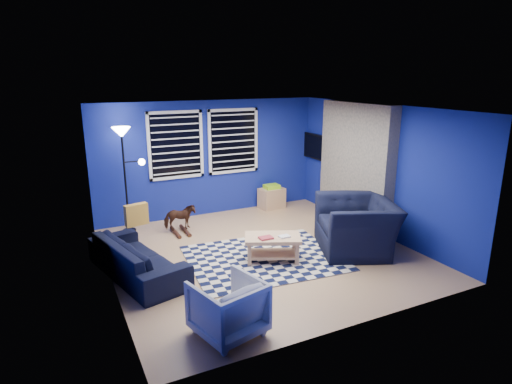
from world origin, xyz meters
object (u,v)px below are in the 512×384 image
Objects in this scene: cabinet at (272,198)px; armchair_big at (356,226)px; rocking_horse at (180,217)px; coffee_table at (273,243)px; sofa at (137,258)px; armchair_bent at (228,308)px; tv at (317,147)px; floor_lamp at (124,147)px.

armchair_big is at bearing -94.74° from cabinet.
coffee_table is at bearing -142.89° from rocking_horse.
armchair_big is 2.30× the size of cabinet.
sofa is 3.35× the size of rocking_horse.
coffee_table is at bearing -146.80° from armchair_bent.
tv is 0.71× the size of armchair_big.
floor_lamp is at bearing -98.65° from armchair_bent.
sofa is 2.18m from coffee_table.
floor_lamp is (0.25, 2.04, 1.40)m from sofa.
floor_lamp is (-1.88, 2.49, 1.38)m from coffee_table.
cabinet is at bearing -64.93° from rocking_horse.
tv reaches higher than armchair_bent.
tv is 1.57m from cabinet.
coffee_table is 1.73× the size of cabinet.
coffee_table is 3.41m from floor_lamp.
armchair_big is 2.86m from cabinet.
armchair_bent reaches higher than sofa.
armchair_big is at bearing -108.52° from tv.
armchair_bent is at bearing -42.68° from armchair_big.
cabinet is (-1.04, 0.25, -1.15)m from tv.
armchair_big is at bearing -114.91° from sofa.
armchair_bent is 0.73× the size of coffee_table.
armchair_bent is at bearing -84.25° from floor_lamp.
tv is 3.62m from rocking_horse.
armchair_bent is at bearing -177.79° from rocking_horse.
armchair_bent is 2.18m from coffee_table.
armchair_big is 1.57m from coffee_table.
coffee_table is 0.51× the size of floor_lamp.
coffee_table is (-1.55, 0.23, -0.14)m from armchair_big.
armchair_bent is 5.09m from cabinet.
cabinet is at bearing 62.20° from coffee_table.
cabinet is (-0.17, 2.85, -0.21)m from armchair_big.
tv is 5.65m from armchair_bent.
tv reaches higher than coffee_table.
sofa reaches higher than rocking_horse.
tv is 1.66× the size of rocking_horse.
cabinet is 3.57m from floor_lamp.
sofa is at bearing -156.46° from cabinet.
coffee_table is (1.47, 1.61, -0.03)m from armchair_bent.
sofa is 2.49m from floor_lamp.
floor_lamp is (-0.86, 0.54, 1.37)m from rocking_horse.
tv is 0.95× the size of coffee_table.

